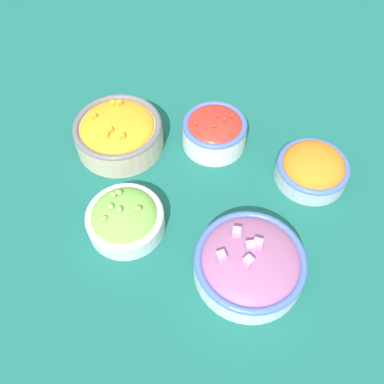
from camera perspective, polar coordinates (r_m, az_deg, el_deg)
ground_plane at (r=0.74m, az=-0.00°, el=-1.32°), size 3.00×3.00×0.00m
bowl_lettuce at (r=0.70m, az=-8.91°, el=-3.44°), size 0.13×0.13×0.07m
bowl_red_onion at (r=0.65m, az=7.71°, el=-9.33°), size 0.17×0.17×0.07m
bowl_carrots at (r=0.78m, az=15.79°, el=3.10°), size 0.13×0.13×0.06m
bowl_cherry_tomatoes at (r=0.79m, az=3.03°, el=8.22°), size 0.12×0.12×0.07m
bowl_squash at (r=0.80m, az=-9.78°, el=7.92°), size 0.16×0.16×0.07m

